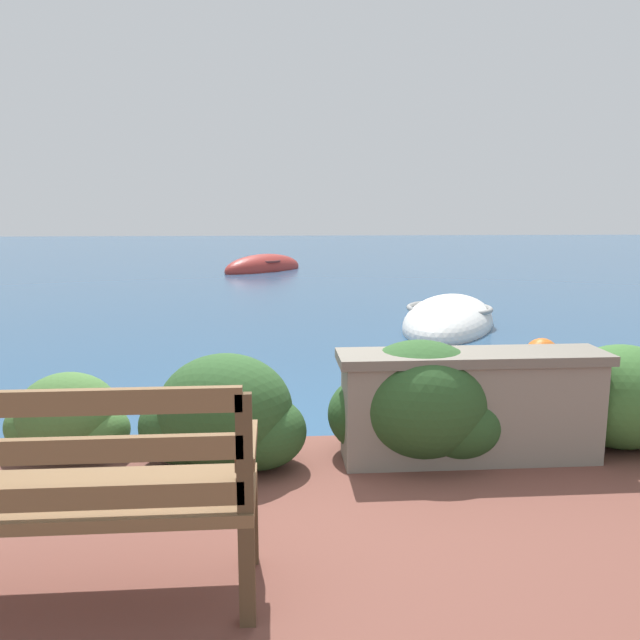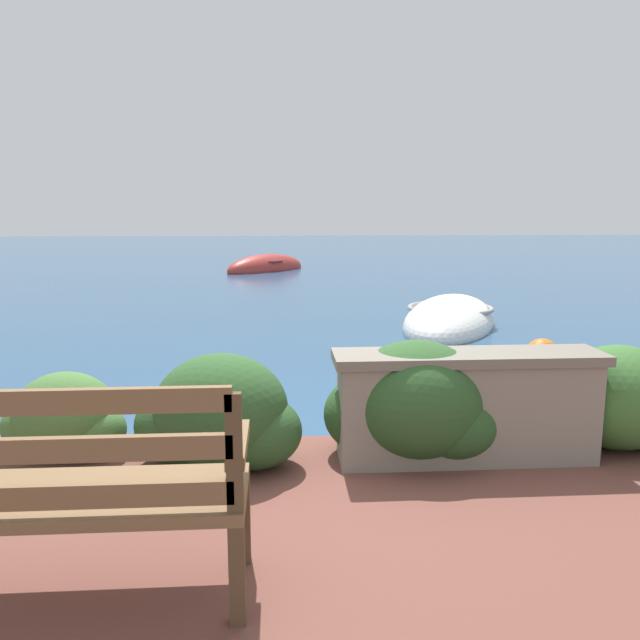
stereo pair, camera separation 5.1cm
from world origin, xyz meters
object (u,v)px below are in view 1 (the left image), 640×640
Objects in this scene: rowboat_nearest at (449,322)px; mooring_buoy at (542,355)px; park_bench at (85,490)px; rowboat_mid at (263,268)px.

rowboat_nearest reaches higher than mooring_buoy.
park_bench is at bearing -129.72° from mooring_buoy.
park_bench is at bearing 177.66° from rowboat_nearest.
rowboat_nearest is 7.52× the size of mooring_buoy.
rowboat_mid is (-2.98, 9.13, 0.00)m from rowboat_nearest.
rowboat_mid is at bearing 106.79° from mooring_buoy.
mooring_buoy is at bearing 51.63° from park_bench.
park_bench reaches higher than mooring_buoy.
rowboat_nearest is at bearing -117.96° from rowboat_mid.
rowboat_mid reaches higher than mooring_buoy.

